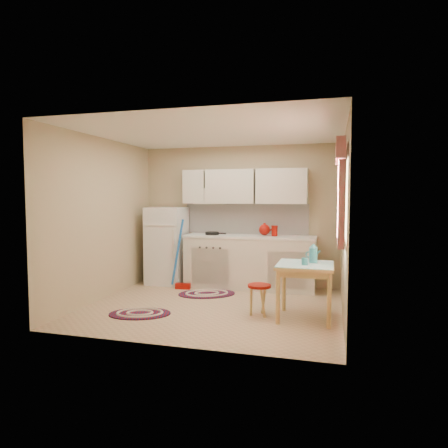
{
  "coord_description": "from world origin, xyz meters",
  "views": [
    {
      "loc": [
        1.65,
        -5.46,
        1.6
      ],
      "look_at": [
        0.09,
        0.25,
        1.19
      ],
      "focal_mm": 32.0,
      "sensor_mm": 36.0,
      "label": 1
    }
  ],
  "objects_px": {
    "fridge": "(167,245)",
    "stool": "(259,300)",
    "table": "(305,292)",
    "base_cabinets": "(250,263)"
  },
  "relations": [
    {
      "from": "fridge",
      "to": "base_cabinets",
      "type": "bearing_deg",
      "value": 1.86
    },
    {
      "from": "base_cabinets",
      "to": "table",
      "type": "relative_size",
      "value": 3.12
    },
    {
      "from": "base_cabinets",
      "to": "table",
      "type": "bearing_deg",
      "value": -55.8
    },
    {
      "from": "base_cabinets",
      "to": "stool",
      "type": "bearing_deg",
      "value": -73.75
    },
    {
      "from": "table",
      "to": "stool",
      "type": "distance_m",
      "value": 0.62
    },
    {
      "from": "fridge",
      "to": "stool",
      "type": "bearing_deg",
      "value": -37.21
    },
    {
      "from": "base_cabinets",
      "to": "stool",
      "type": "height_order",
      "value": "base_cabinets"
    },
    {
      "from": "stool",
      "to": "base_cabinets",
      "type": "bearing_deg",
      "value": 106.25
    },
    {
      "from": "table",
      "to": "stool",
      "type": "height_order",
      "value": "table"
    },
    {
      "from": "table",
      "to": "fridge",
      "type": "bearing_deg",
      "value": 149.9
    }
  ]
}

